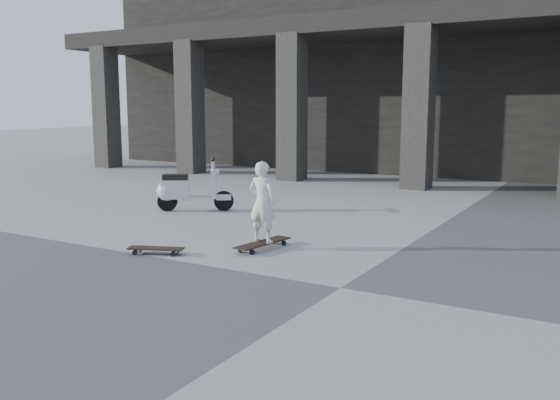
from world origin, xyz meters
The scene contains 6 objects.
ground centered at (0.00, 0.00, 0.00)m, with size 90.00×90.00×0.00m, color #4A4A48.
colonnade centered at (0.00, 13.77, 3.03)m, with size 28.00×8.82×6.00m.
longboard centered at (-1.75, 1.14, 0.08)m, with size 0.39×1.05×0.10m.
skateboard_spare centered at (-2.88, 0.13, 0.07)m, with size 0.80×0.47×0.09m.
child centered at (-1.75, 1.14, 0.69)m, with size 0.43×0.28×1.17m, color silver.
scooter centered at (-4.79, 3.03, 0.42)m, with size 1.31×0.97×1.05m.
Camera 1 is at (2.66, -5.96, 2.04)m, focal length 38.00 mm.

